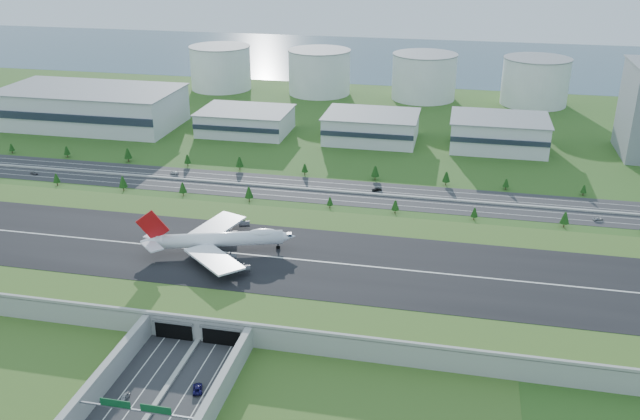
% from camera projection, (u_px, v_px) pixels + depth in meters
% --- Properties ---
extents(ground, '(1200.00, 1200.00, 0.00)m').
position_uv_depth(ground, '(244.00, 272.00, 274.28)').
color(ground, '#375119').
rests_on(ground, ground).
extents(airfield_deck, '(520.00, 100.00, 9.20)m').
position_uv_depth(airfield_deck, '(243.00, 263.00, 272.59)').
color(airfield_deck, gray).
rests_on(airfield_deck, ground).
extents(sign_gantry_near, '(38.70, 0.70, 9.80)m').
position_uv_depth(sign_gantry_near, '(136.00, 411.00, 186.05)').
color(sign_gantry_near, gray).
rests_on(sign_gantry_near, ground).
extents(north_expressway, '(560.00, 36.00, 0.12)m').
position_uv_depth(north_expressway, '(299.00, 189.00, 359.72)').
color(north_expressway, '#28282B').
rests_on(north_expressway, ground).
extents(tree_row, '(507.55, 48.69, 8.46)m').
position_uv_depth(tree_row, '(282.00, 180.00, 358.93)').
color(tree_row, '#3D2819').
rests_on(tree_row, ground).
extents(hangar_west, '(120.00, 60.00, 25.00)m').
position_uv_depth(hangar_west, '(91.00, 107.00, 468.35)').
color(hangar_west, silver).
rests_on(hangar_west, ground).
extents(hangar_mid_a, '(58.00, 42.00, 15.00)m').
position_uv_depth(hangar_mid_a, '(246.00, 121.00, 453.75)').
color(hangar_mid_a, silver).
rests_on(hangar_mid_a, ground).
extents(hangar_mid_b, '(58.00, 42.00, 17.00)m').
position_uv_depth(hangar_mid_b, '(371.00, 127.00, 437.08)').
color(hangar_mid_b, silver).
rests_on(hangar_mid_b, ground).
extents(hangar_mid_c, '(58.00, 42.00, 19.00)m').
position_uv_depth(hangar_mid_c, '(499.00, 133.00, 421.36)').
color(hangar_mid_c, silver).
rests_on(hangar_mid_c, ground).
extents(fuel_tank_a, '(50.00, 50.00, 35.00)m').
position_uv_depth(fuel_tank_a, '(221.00, 68.00, 569.26)').
color(fuel_tank_a, silver).
rests_on(fuel_tank_a, ground).
extents(fuel_tank_b, '(50.00, 50.00, 35.00)m').
position_uv_depth(fuel_tank_b, '(319.00, 72.00, 552.98)').
color(fuel_tank_b, silver).
rests_on(fuel_tank_b, ground).
extents(fuel_tank_c, '(50.00, 50.00, 35.00)m').
position_uv_depth(fuel_tank_c, '(424.00, 77.00, 536.70)').
color(fuel_tank_c, silver).
rests_on(fuel_tank_c, ground).
extents(fuel_tank_d, '(50.00, 50.00, 35.00)m').
position_uv_depth(fuel_tank_d, '(535.00, 82.00, 520.43)').
color(fuel_tank_d, silver).
rests_on(fuel_tank_d, ground).
extents(bay_water, '(1200.00, 260.00, 0.06)m').
position_uv_depth(bay_water, '(386.00, 58.00, 706.06)').
color(bay_water, '#324E60').
rests_on(bay_water, ground).
extents(boeing_747, '(60.82, 56.60, 19.44)m').
position_uv_depth(boeing_747, '(219.00, 239.00, 271.35)').
color(boeing_747, white).
rests_on(boeing_747, airfield_deck).
extents(car_0, '(2.05, 4.53, 1.51)m').
position_uv_depth(car_0, '(124.00, 397.00, 201.09)').
color(car_0, '#9FA0A4').
rests_on(car_0, ground).
extents(car_2, '(4.73, 6.60, 1.67)m').
position_uv_depth(car_2, '(197.00, 388.00, 204.49)').
color(car_2, '#100D44').
rests_on(car_2, ground).
extents(car_4, '(5.32, 3.79, 1.68)m').
position_uv_depth(car_4, '(34.00, 173.00, 379.81)').
color(car_4, '#4D4C50').
rests_on(car_4, ground).
extents(car_5, '(5.29, 3.70, 1.65)m').
position_uv_depth(car_5, '(377.00, 190.00, 356.30)').
color(car_5, black).
rests_on(car_5, ground).
extents(car_6, '(5.51, 4.16, 1.39)m').
position_uv_depth(car_6, '(598.00, 219.00, 321.49)').
color(car_6, '#B1B0B5').
rests_on(car_6, ground).
extents(car_7, '(5.81, 3.90, 1.56)m').
position_uv_depth(car_7, '(174.00, 173.00, 380.43)').
color(car_7, silver).
rests_on(car_7, ground).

